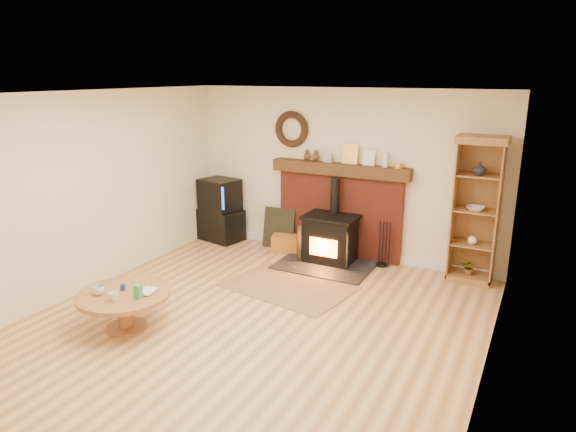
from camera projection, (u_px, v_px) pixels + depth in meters
The scene contains 11 objects.
ground at pixel (252, 325), 5.92m from camera, with size 5.50×5.50×0.00m, color #A67645.
room_shell at pixel (252, 177), 5.55m from camera, with size 5.02×5.52×2.61m.
chimney_breast at pixel (339, 206), 7.99m from camera, with size 2.20×0.22×1.78m.
wood_stove at pixel (330, 240), 7.77m from camera, with size 1.40×1.00×1.30m.
area_rug at pixel (289, 286), 6.98m from camera, with size 1.65×1.13×0.01m, color brown.
tv_unit at pixel (220, 211), 8.83m from camera, with size 0.82×0.64×1.07m.
curio_cabinet at pixel (476, 210), 6.95m from camera, with size 0.65×0.47×2.02m.
firelog_box at pixel (286, 244), 8.29m from camera, with size 0.45×0.28×0.28m, color gold.
leaning_painting at pixel (279, 228), 8.46m from camera, with size 0.56×0.03×0.67m, color black.
fire_tools at pixel (383, 256), 7.68m from camera, with size 0.19×0.16×0.70m.
coffee_table at pixel (124, 299), 5.75m from camera, with size 1.04×1.04×0.60m.
Camera 1 is at (2.82, -4.58, 2.81)m, focal length 32.00 mm.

